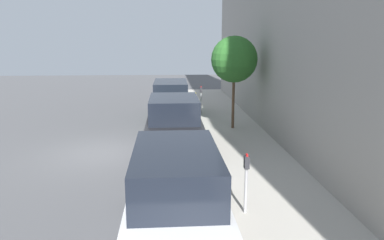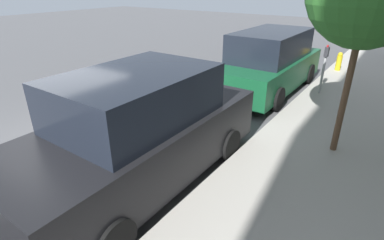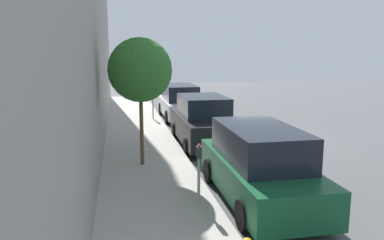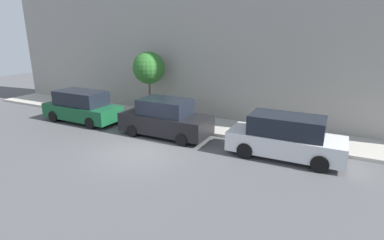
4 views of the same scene
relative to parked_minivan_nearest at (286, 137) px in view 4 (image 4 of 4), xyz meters
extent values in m
plane|color=#515154|center=(-2.37, 6.01, -0.92)|extent=(60.00, 60.00, 0.00)
cube|color=#B2ADA3|center=(2.56, 6.01, -0.85)|extent=(2.86, 32.00, 0.15)
cube|color=silver|center=(0.00, 0.00, -0.28)|extent=(1.94, 4.91, 0.84)
cube|color=black|center=(0.00, 0.00, 0.56)|extent=(1.70, 3.11, 0.84)
cylinder|color=black|center=(-0.90, 1.52, -0.57)|extent=(0.22, 0.70, 0.70)
cylinder|color=black|center=(0.90, 1.52, -0.57)|extent=(0.22, 0.70, 0.70)
cylinder|color=black|center=(-0.90, -1.52, -0.57)|extent=(0.22, 0.70, 0.70)
cylinder|color=black|center=(0.90, -1.52, -0.57)|extent=(0.22, 0.70, 0.70)
cube|color=black|center=(0.06, 6.17, -0.22)|extent=(1.97, 4.80, 0.96)
cube|color=black|center=(0.06, 6.17, 0.66)|extent=(1.73, 2.60, 0.80)
cylinder|color=black|center=(-0.87, 7.66, -0.61)|extent=(0.22, 0.63, 0.63)
cylinder|color=black|center=(0.99, 7.66, -0.61)|extent=(0.22, 0.63, 0.63)
cylinder|color=black|center=(-0.87, 4.68, -0.61)|extent=(0.22, 0.63, 0.63)
cylinder|color=black|center=(0.99, 4.68, -0.61)|extent=(0.22, 0.63, 0.63)
cube|color=#14512D|center=(-0.02, 12.12, -0.28)|extent=(1.94, 4.92, 0.84)
cube|color=black|center=(-0.02, 12.12, 0.56)|extent=(1.70, 3.11, 0.84)
cylinder|color=black|center=(-0.92, 13.64, -0.58)|extent=(0.22, 0.68, 0.68)
cylinder|color=black|center=(0.88, 13.64, -0.58)|extent=(0.22, 0.68, 0.68)
cylinder|color=black|center=(-0.92, 10.60, -0.58)|extent=(0.22, 0.68, 0.68)
cylinder|color=black|center=(0.88, 10.60, -0.58)|extent=(0.22, 0.68, 0.68)
cylinder|color=#ADADB2|center=(1.58, 0.72, -0.24)|extent=(0.07, 0.07, 1.06)
cube|color=#2D2D33|center=(1.58, 0.72, 0.43)|extent=(0.11, 0.15, 0.28)
cube|color=red|center=(1.58, 0.72, 0.60)|extent=(0.04, 0.09, 0.05)
cylinder|color=#ADADB2|center=(1.58, 12.38, -0.21)|extent=(0.07, 0.07, 1.12)
cube|color=#2D2D33|center=(1.58, 12.38, 0.49)|extent=(0.11, 0.15, 0.28)
cube|color=red|center=(1.58, 12.38, 0.65)|extent=(0.04, 0.09, 0.05)
cylinder|color=brown|center=(2.70, 8.97, 0.47)|extent=(0.12, 0.12, 2.47)
sphere|color=#2D6B28|center=(2.70, 8.97, 2.25)|extent=(1.99, 1.99, 1.99)
cylinder|color=gold|center=(1.48, 15.50, -0.50)|extent=(0.20, 0.20, 0.55)
sphere|color=gold|center=(1.48, 15.50, -0.17)|extent=(0.18, 0.18, 0.18)
camera|label=1|loc=(-0.13, -7.06, 3.10)|focal=35.00mm
camera|label=2|loc=(3.38, 2.98, 2.32)|focal=28.00mm
camera|label=3|loc=(3.38, 20.66, 2.80)|focal=35.00mm
camera|label=4|loc=(-12.77, -1.93, 4.42)|focal=28.00mm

